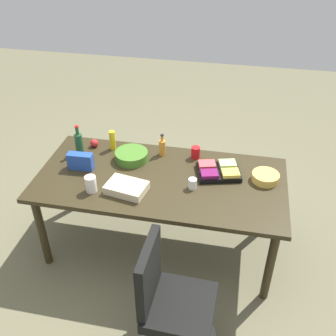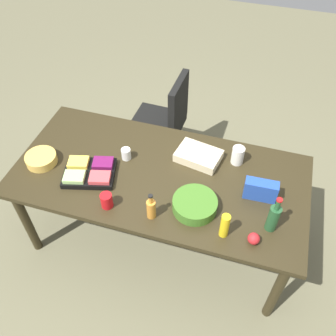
# 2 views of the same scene
# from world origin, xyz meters

# --- Properties ---
(ground_plane) EXTENTS (10.00, 10.00, 0.00)m
(ground_plane) POSITION_xyz_m (0.00, 0.00, 0.00)
(ground_plane) COLOR #69654A
(conference_table) EXTENTS (2.12, 1.02, 0.79)m
(conference_table) POSITION_xyz_m (0.00, 0.00, 0.72)
(conference_table) COLOR #2F2715
(conference_table) RESTS_ON ground
(office_chair) EXTENTS (0.56, 0.56, 0.95)m
(office_chair) POSITION_xyz_m (-0.29, 0.95, 0.36)
(office_chair) COLOR gray
(office_chair) RESTS_ON ground
(fruit_platter) EXTENTS (0.42, 0.36, 0.07)m
(fruit_platter) POSITION_xyz_m (-0.48, -0.15, 0.83)
(fruit_platter) COLOR black
(fruit_platter) RESTS_ON conference_table
(wine_bottle) EXTENTS (0.07, 0.07, 0.29)m
(wine_bottle) POSITION_xyz_m (0.82, -0.23, 0.91)
(wine_bottle) COLOR #214F2A
(wine_bottle) RESTS_ON conference_table
(salad_bowl) EXTENTS (0.33, 0.33, 0.08)m
(salad_bowl) POSITION_xyz_m (0.32, -0.22, 0.84)
(salad_bowl) COLOR #3F7224
(salad_bowl) RESTS_ON conference_table
(chip_bowl) EXTENTS (0.26, 0.26, 0.07)m
(chip_bowl) POSITION_xyz_m (-0.87, -0.14, 0.83)
(chip_bowl) COLOR #E4B750
(chip_bowl) RESTS_ON conference_table
(mustard_bottle) EXTENTS (0.07, 0.07, 0.19)m
(mustard_bottle) POSITION_xyz_m (0.54, -0.37, 0.89)
(mustard_bottle) COLOR yellow
(mustard_bottle) RESTS_ON conference_table
(mayo_jar) EXTENTS (0.09, 0.09, 0.14)m
(mayo_jar) POSITION_xyz_m (0.51, 0.29, 0.87)
(mayo_jar) COLOR white
(mayo_jar) RESTS_ON conference_table
(red_solo_cup) EXTENTS (0.09, 0.09, 0.11)m
(red_solo_cup) POSITION_xyz_m (-0.25, -0.37, 0.85)
(red_solo_cup) COLOR red
(red_solo_cup) RESTS_ON conference_table
(chip_bag_blue) EXTENTS (0.22, 0.09, 0.15)m
(chip_bag_blue) POSITION_xyz_m (0.71, 0.00, 0.87)
(chip_bag_blue) COLOR #244AAC
(chip_bag_blue) RESTS_ON conference_table
(sheet_cake) EXTENTS (0.35, 0.27, 0.07)m
(sheet_cake) POSITION_xyz_m (0.23, 0.23, 0.83)
(sheet_cake) COLOR beige
(sheet_cake) RESTS_ON conference_table
(dressing_bottle) EXTENTS (0.06, 0.06, 0.21)m
(dressing_bottle) POSITION_xyz_m (0.06, -0.36, 0.88)
(dressing_bottle) COLOR orange
(dressing_bottle) RESTS_ON conference_table
(apple_red) EXTENTS (0.10, 0.10, 0.08)m
(apple_red) POSITION_xyz_m (0.73, -0.37, 0.83)
(apple_red) COLOR red
(apple_red) RESTS_ON conference_table
(paper_cup) EXTENTS (0.08, 0.08, 0.09)m
(paper_cup) POSITION_xyz_m (-0.29, 0.08, 0.84)
(paper_cup) COLOR white
(paper_cup) RESTS_ON conference_table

